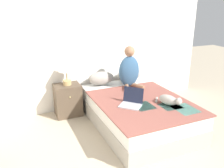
% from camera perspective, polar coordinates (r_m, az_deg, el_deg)
% --- Properties ---
extents(wall_back, '(5.16, 0.05, 2.55)m').
position_cam_1_polar(wall_back, '(4.51, -6.78, 9.78)').
color(wall_back, white).
rests_on(wall_back, ground_plane).
extents(bed, '(1.40, 2.05, 0.50)m').
position_cam_1_polar(bed, '(4.05, 5.95, -6.58)').
color(bed, '#9E998E').
rests_on(bed, ground_plane).
extents(pillow_near, '(0.50, 0.28, 0.25)m').
position_cam_1_polar(pillow_near, '(4.52, -2.66, 1.41)').
color(pillow_near, gray).
rests_on(pillow_near, bed).
extents(pillow_far, '(0.50, 0.28, 0.25)m').
position_cam_1_polar(pillow_far, '(4.76, 4.23, 2.30)').
color(pillow_far, gray).
rests_on(pillow_far, bed).
extents(person_sitting, '(0.40, 0.39, 0.75)m').
position_cam_1_polar(person_sitting, '(4.37, 4.18, 3.41)').
color(person_sitting, '#33567A').
rests_on(person_sitting, bed).
extents(cat_tabby, '(0.27, 0.48, 0.16)m').
position_cam_1_polar(cat_tabby, '(3.73, 13.69, -3.76)').
color(cat_tabby, '#A8A399').
rests_on(cat_tabby, bed).
extents(laptop_open, '(0.43, 0.43, 0.25)m').
position_cam_1_polar(laptop_open, '(3.63, 4.67, -4.31)').
color(laptop_open, '#B7B7BC').
rests_on(laptop_open, bed).
extents(nightstand, '(0.46, 0.39, 0.59)m').
position_cam_1_polar(nightstand, '(4.43, -10.58, -3.81)').
color(nightstand, brown).
rests_on(nightstand, ground_plane).
extents(table_lamp, '(0.29, 0.29, 0.48)m').
position_cam_1_polar(table_lamp, '(4.23, -10.99, 4.17)').
color(table_lamp, tan).
rests_on(table_lamp, nightstand).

